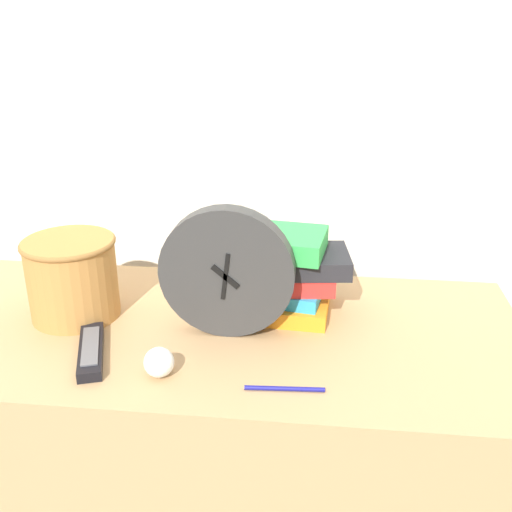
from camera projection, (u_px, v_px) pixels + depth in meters
wall_back at (237, 63)px, 1.34m from camera, size 6.00×0.04×2.40m
desk at (220, 467)px, 1.35m from camera, size 1.24×0.56×0.72m
desk_clock at (227, 273)px, 1.14m from camera, size 0.26×0.04×0.26m
book_stack at (284, 272)px, 1.25m from camera, size 0.27×0.20×0.18m
basket at (72, 276)px, 1.23m from camera, size 0.19×0.19×0.17m
tv_remote at (91, 350)px, 1.11m from camera, size 0.10×0.19×0.02m
crumpled_paper_ball at (159, 362)px, 1.05m from camera, size 0.05×0.05×0.05m
pen at (285, 389)px, 1.01m from camera, size 0.14×0.02×0.01m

